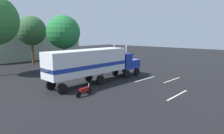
% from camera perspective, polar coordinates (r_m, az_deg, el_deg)
% --- Properties ---
extents(ground_plane, '(120.00, 120.00, 0.00)m').
position_cam_1_polar(ground_plane, '(29.45, 5.26, -2.08)').
color(ground_plane, black).
extents(lane_stripe_near, '(4.40, 0.38, 0.01)m').
position_cam_1_polar(lane_stripe_near, '(26.49, 9.70, -3.49)').
color(lane_stripe_near, silver).
rests_on(lane_stripe_near, ground_plane).
extents(lane_stripe_mid, '(4.40, 0.37, 0.01)m').
position_cam_1_polar(lane_stripe_mid, '(26.84, 17.24, -3.62)').
color(lane_stripe_mid, silver).
rests_on(lane_stripe_mid, ground_plane).
extents(lane_stripe_far, '(4.40, 0.23, 0.01)m').
position_cam_1_polar(lane_stripe_far, '(20.48, 18.65, -7.80)').
color(lane_stripe_far, silver).
rests_on(lane_stripe_far, ground_plane).
extents(semi_truck, '(14.25, 3.06, 4.50)m').
position_cam_1_polar(semi_truck, '(23.83, -5.07, 1.30)').
color(semi_truck, '#193399').
rests_on(semi_truck, ground_plane).
extents(person_bystander, '(0.37, 0.47, 1.63)m').
position_cam_1_polar(person_bystander, '(28.38, -2.95, -0.66)').
color(person_bystander, '#2D3347').
rests_on(person_bystander, ground_plane).
extents(motorcycle, '(2.11, 0.33, 1.12)m').
position_cam_1_polar(motorcycle, '(19.30, -8.19, -6.96)').
color(motorcycle, black).
rests_on(motorcycle, ground_plane).
extents(tree_center, '(5.67, 5.67, 9.45)m').
position_cam_1_polar(tree_center, '(41.33, -22.58, 9.80)').
color(tree_center, brown).
rests_on(tree_center, ground_plane).
extents(tree_right, '(5.65, 5.65, 9.10)m').
position_cam_1_polar(tree_right, '(34.41, -14.05, 9.85)').
color(tree_right, brown).
rests_on(tree_right, ground_plane).
extents(building_backdrop, '(23.36, 6.87, 6.16)m').
position_cam_1_polar(building_backdrop, '(50.12, -22.47, 5.87)').
color(building_backdrop, gray).
rests_on(building_backdrop, ground_plane).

